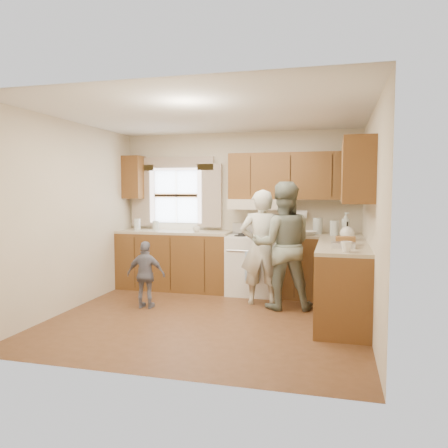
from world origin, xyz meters
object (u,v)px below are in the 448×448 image
(stove, at_px, (253,264))
(child, at_px, (146,275))
(woman_right, at_px, (283,245))
(woman_left, at_px, (261,247))

(stove, relative_size, child, 1.18)
(woman_right, bearing_deg, woman_left, -34.15)
(stove, bearing_deg, child, -136.92)
(woman_right, xyz_separation_m, child, (-1.78, -0.45, -0.40))
(stove, bearing_deg, woman_right, -53.52)
(stove, distance_m, child, 1.71)
(woman_left, xyz_separation_m, woman_right, (0.31, -0.13, 0.05))
(woman_right, relative_size, child, 1.88)
(stove, bearing_deg, woman_left, -69.74)
(woman_left, distance_m, child, 1.62)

